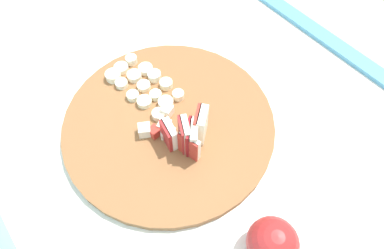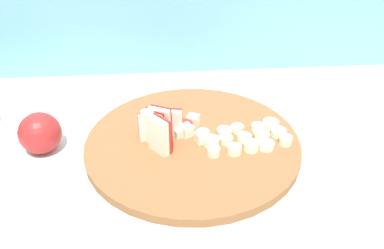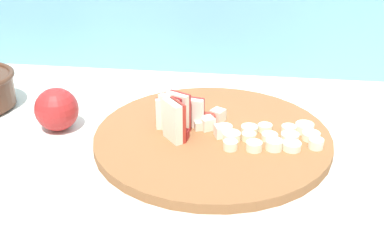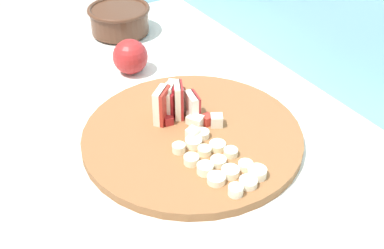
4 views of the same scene
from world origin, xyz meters
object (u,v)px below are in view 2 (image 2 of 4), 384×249
Objects in this scene: apple_dice_pile at (187,130)px; banana_slice_rows at (246,137)px; cutting_board at (193,143)px; whole_apple at (40,133)px; apple_wedge_fan at (159,128)px.

banana_slice_rows is (0.10, -0.03, -0.00)m from apple_dice_pile.
cutting_board is 4.10× the size of apple_dice_pile.
whole_apple reaches higher than banana_slice_rows.
apple_wedge_fan is at bearing -178.85° from cutting_board.
cutting_board is at bearing -62.34° from apple_dice_pile.
whole_apple reaches higher than apple_dice_pile.
apple_wedge_fan is at bearing 177.00° from banana_slice_rows.
apple_dice_pile is at bearing 117.66° from cutting_board.
apple_dice_pile is 0.56× the size of banana_slice_rows.
cutting_board is 0.27m from whole_apple.
whole_apple is (-0.21, 0.01, -0.01)m from apple_wedge_fan.
apple_dice_pile is 0.11m from banana_slice_rows.
apple_wedge_fan reaches higher than apple_dice_pile.
cutting_board is 0.10m from banana_slice_rows.
apple_wedge_fan reaches higher than banana_slice_rows.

